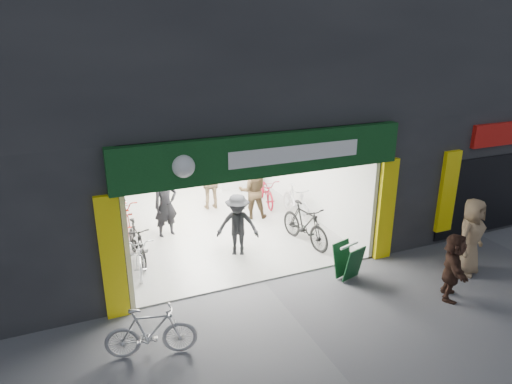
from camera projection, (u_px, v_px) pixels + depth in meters
ground at (264, 282)px, 10.52m from camera, size 60.00×60.00×0.00m
building at (226, 71)px, 13.73m from camera, size 17.00×10.27×8.00m
bike_left_front at (140, 251)px, 10.91m from camera, size 0.90×1.94×0.98m
bike_left_midfront at (137, 242)px, 11.29m from camera, size 0.61×1.75×1.03m
bike_left_midback at (125, 213)px, 13.10m from camera, size 0.81×1.97×1.01m
bike_left_back at (118, 193)px, 14.49m from camera, size 0.63×1.97×1.17m
bike_right_front at (305, 224)px, 12.17m from camera, size 0.84×1.99×1.16m
bike_right_mid at (266, 191)px, 15.05m from camera, size 0.89×1.87×0.94m
bike_right_back at (296, 201)px, 14.06m from camera, size 0.52×1.67×1.00m
parked_bike at (151, 332)px, 7.99m from camera, size 1.68×0.82×0.97m
customer_a at (166, 205)px, 12.53m from camera, size 0.77×0.60×1.88m
customer_b at (253, 191)px, 13.79m from camera, size 1.03×0.90×1.79m
customer_c at (238, 226)px, 11.49m from camera, size 1.23×1.02×1.66m
customer_d at (211, 182)px, 14.47m from camera, size 1.12×0.57×1.84m
pedestrian_near at (470, 237)px, 10.62m from camera, size 1.06×0.87×1.87m
pedestrian_far at (453, 266)px, 9.66m from camera, size 1.22×1.36×1.50m
sandwich_board at (348, 260)px, 10.52m from camera, size 0.67×0.68×0.84m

